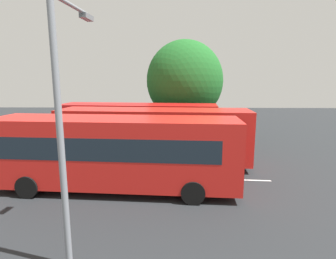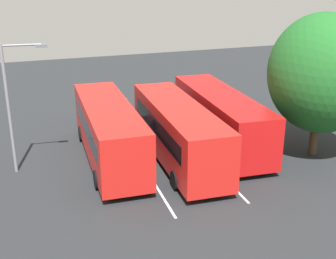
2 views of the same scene
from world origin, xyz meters
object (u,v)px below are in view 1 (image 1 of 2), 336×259
bus_center_left (153,135)px  bus_center_right (115,151)px  bus_far_left (138,125)px  pedestrian (11,151)px  street_lamp (64,116)px  depot_tree (185,81)px

bus_center_left → bus_center_right: same height
bus_far_left → pedestrian: (6.30, 4.04, -0.75)m
street_lamp → depot_tree: size_ratio=0.84×
street_lamp → bus_far_left: bearing=4.7°
bus_center_left → street_lamp: (1.53, 8.20, 2.12)m
bus_center_left → bus_far_left: bearing=-64.1°
bus_center_left → bus_center_right: bearing=72.4°
bus_far_left → street_lamp: size_ratio=1.60×
pedestrian → depot_tree: bearing=61.6°
bus_center_left → bus_center_right: 3.76m
bus_center_left → street_lamp: street_lamp is taller
bus_center_right → pedestrian: (6.17, -2.69, -0.75)m
bus_center_right → street_lamp: bearing=92.4°
bus_center_right → depot_tree: (-3.43, -10.99, 2.94)m
bus_center_right → depot_tree: size_ratio=1.34×
street_lamp → depot_tree: depot_tree is taller
pedestrian → street_lamp: street_lamp is taller
bus_far_left → street_lamp: street_lamp is taller
bus_far_left → depot_tree: size_ratio=1.34×
bus_center_right → pedestrian: 6.77m
pedestrian → bus_center_right: bearing=-2.8°
bus_center_left → depot_tree: depot_tree is taller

